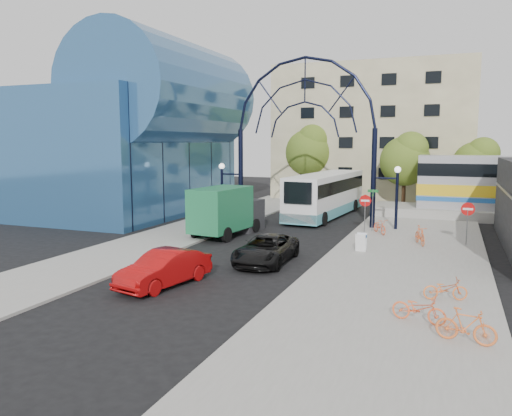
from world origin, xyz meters
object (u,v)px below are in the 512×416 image
at_px(do_not_enter_sign, 468,213).
at_px(bike_far_b, 466,326).
at_px(city_bus, 326,194).
at_px(black_suv, 266,249).
at_px(sandwich_board, 361,240).
at_px(green_truck, 228,211).
at_px(street_name_sign, 373,201).
at_px(bike_near_a, 380,226).
at_px(stop_sign, 365,204).
at_px(bike_near_b, 420,235).
at_px(bike_far_a, 445,289).
at_px(gateway_arch, 305,107).
at_px(red_sedan, 164,268).
at_px(bike_far_c, 419,308).
at_px(tree_north_b, 311,150).
at_px(tree_north_a, 406,158).
at_px(tree_north_c, 478,162).

xyz_separation_m(do_not_enter_sign, bike_far_b, (-0.33, -15.51, -1.33)).
relative_size(city_bus, black_suv, 2.56).
distance_m(sandwich_board, green_truck, 9.33).
distance_m(street_name_sign, bike_near_a, 1.82).
xyz_separation_m(sandwich_board, bike_far_b, (5.07, -11.49, -0.10)).
bearing_deg(stop_sign, bike_near_b, -38.73).
relative_size(stop_sign, bike_far_a, 1.54).
bearing_deg(gateway_arch, red_sedan, -93.58).
relative_size(street_name_sign, bike_far_c, 1.55).
distance_m(do_not_enter_sign, bike_far_c, 14.41).
bearing_deg(stop_sign, city_bus, 122.22).
height_order(gateway_arch, tree_north_b, gateway_arch).
relative_size(tree_north_a, bike_far_a, 4.30).
bearing_deg(do_not_enter_sign, city_bus, 140.02).
xyz_separation_m(do_not_enter_sign, bike_far_c, (-1.74, -14.23, -1.38)).
height_order(tree_north_b, green_truck, tree_north_b).
bearing_deg(do_not_enter_sign, bike_near_b, -159.11).
bearing_deg(bike_near_b, black_suv, -154.34).
bearing_deg(tree_north_a, tree_north_c, 18.44).
xyz_separation_m(black_suv, bike_far_c, (7.73, -6.27, -0.11)).
distance_m(tree_north_b, black_suv, 28.77).
bearing_deg(city_bus, bike_near_b, -46.32).
bearing_deg(bike_far_a, tree_north_b, 8.57).
xyz_separation_m(bike_near_b, bike_far_c, (0.77, -13.27, -0.08)).
height_order(city_bus, bike_far_b, city_bus).
bearing_deg(black_suv, tree_north_b, 99.22).
relative_size(green_truck, bike_far_a, 4.01).
relative_size(bike_near_a, bike_near_b, 1.01).
xyz_separation_m(sandwich_board, black_suv, (-4.08, -3.94, -0.04)).
distance_m(tree_north_b, bike_near_b, 24.70).
relative_size(black_suv, bike_far_b, 2.89).
bearing_deg(tree_north_c, gateway_arch, -131.04).
bearing_deg(street_name_sign, sandwich_board, -86.54).
bearing_deg(sandwich_board, black_suv, -135.97).
bearing_deg(street_name_sign, bike_far_c, -76.45).
bearing_deg(tree_north_c, bike_near_a, -111.39).
xyz_separation_m(red_sedan, bike_far_a, (11.12, 1.95, -0.20)).
relative_size(tree_north_c, black_suv, 1.28).
bearing_deg(bike_far_a, gateway_arch, 17.74).
distance_m(bike_near_b, bike_far_a, 10.53).
distance_m(stop_sign, green_truck, 9.09).
relative_size(gateway_arch, green_truck, 2.09).
relative_size(tree_north_c, bike_far_a, 4.00).
bearing_deg(bike_far_a, tree_north_a, -7.24).
xyz_separation_m(tree_north_c, bike_far_a, (-2.09, -29.30, -3.73)).
height_order(tree_north_a, bike_near_a, tree_north_a).
height_order(city_bus, bike_near_a, city_bus).
relative_size(gateway_arch, street_name_sign, 4.87).
distance_m(stop_sign, red_sedan, 16.46).
relative_size(sandwich_board, tree_north_b, 0.12).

